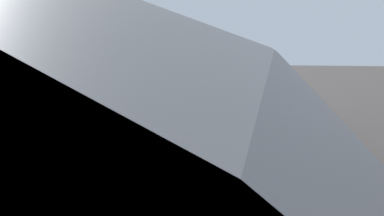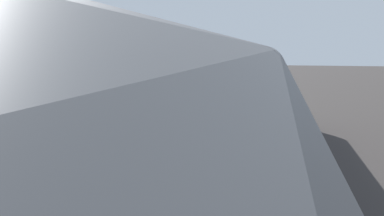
# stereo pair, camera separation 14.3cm
# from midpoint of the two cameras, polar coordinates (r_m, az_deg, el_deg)

# --- Properties ---
(ground_plane) EXTENTS (160.00, 160.00, 0.00)m
(ground_plane) POSITION_cam_midpoint_polar(r_m,az_deg,el_deg) (16.31, 6.91, -5.44)
(ground_plane) COLOR #383330
(platform) EXTENTS (32.00, 5.93, 0.80)m
(platform) POSITION_cam_midpoint_polar(r_m,az_deg,el_deg) (17.09, -6.41, -3.36)
(platform) COLOR gray
(platform) RESTS_ON ground
(platform_edge_coping) EXTENTS (32.00, 0.36, 0.02)m
(platform_edge_coping) POSITION_cam_midpoint_polar(r_m,az_deg,el_deg) (16.29, 2.83, -2.48)
(platform_edge_coping) COLOR beige
(platform_edge_coping) RESTS_ON platform
(rail_near) EXTENTS (52.00, 0.08, 0.14)m
(rail_near) POSITION_cam_midpoint_polar(r_m,az_deg,el_deg) (16.20, 12.64, -5.45)
(rail_near) COLOR gray
(rail_near) RESTS_ON ground
(rail_far) EXTENTS (52.00, 0.08, 0.14)m
(rail_far) POSITION_cam_midpoint_polar(r_m,az_deg,el_deg) (16.27, 7.54, -5.23)
(rail_far) COLOR gray
(rail_far) RESTS_ON ground
(train) EXTENTS (26.99, 2.73, 4.32)m
(train) POSITION_cam_midpoint_polar(r_m,az_deg,el_deg) (7.78, 6.95, -5.03)
(train) COLOR black
(train) RESTS_ON ground
(station_building) EXTENTS (8.10, 4.32, 5.57)m
(station_building) POSITION_cam_midpoint_polar(r_m,az_deg,el_deg) (12.99, -16.30, 1.19)
(station_building) COLOR silver
(station_building) RESTS_ON platform
(bench_mid_platform) EXTENTS (1.41, 0.48, 0.88)m
(bench_mid_platform) POSITION_cam_midpoint_polar(r_m,az_deg,el_deg) (27.50, 2.42, 3.35)
(bench_mid_platform) COLOR teal
(bench_mid_platform) RESTS_ON platform
(bench_platform_end) EXTENTS (1.41, 0.48, 0.88)m
(bench_platform_end) POSITION_cam_midpoint_polar(r_m,az_deg,el_deg) (22.14, -0.59, 1.90)
(bench_platform_end) COLOR teal
(bench_platform_end) RESTS_ON platform
(planter_edge_near) EXTENTS (0.46, 0.46, 0.78)m
(planter_edge_near) POSITION_cam_midpoint_polar(r_m,az_deg,el_deg) (22.21, -6.08, 1.75)
(planter_edge_near) COLOR teal
(planter_edge_near) RESTS_ON platform
(planter_corner_building) EXTENTS (0.43, 0.43, 0.75)m
(planter_corner_building) POSITION_cam_midpoint_polar(r_m,az_deg,el_deg) (20.90, -0.82, 1.27)
(planter_corner_building) COLOR black
(planter_corner_building) RESTS_ON platform
(planter_bench_left) EXTENTS (0.65, 0.65, 0.93)m
(planter_bench_left) POSITION_cam_midpoint_polar(r_m,az_deg,el_deg) (9.53, -9.21, -8.19)
(planter_bench_left) COLOR gray
(planter_bench_left) RESTS_ON platform
(planter_bench_right) EXTENTS (0.62, 0.62, 0.92)m
(planter_bench_right) POSITION_cam_midpoint_polar(r_m,az_deg,el_deg) (17.45, -6.42, -0.11)
(planter_bench_right) COLOR teal
(planter_bench_right) RESTS_ON platform
(station_sign_board) EXTENTS (0.96, 0.06, 1.57)m
(station_sign_board) POSITION_cam_midpoint_polar(r_m,az_deg,el_deg) (17.52, 1.09, 2.28)
(station_sign_board) COLOR black
(station_sign_board) RESTS_ON platform
(tree_behind_building) EXTENTS (3.61, 3.41, 7.30)m
(tree_behind_building) POSITION_cam_midpoint_polar(r_m,az_deg,el_deg) (29.86, -25.26, 11.05)
(tree_behind_building) COLOR #4C3828
(tree_behind_building) RESTS_ON ground
(tree_far_right) EXTENTS (3.95, 3.67, 6.92)m
(tree_far_right) POSITION_cam_midpoint_polar(r_m,az_deg,el_deg) (29.87, -12.42, 10.46)
(tree_far_right) COLOR #4C3828
(tree_far_right) RESTS_ON ground
(tree_distant) EXTENTS (2.90, 2.79, 5.79)m
(tree_distant) POSITION_cam_midpoint_polar(r_m,az_deg,el_deg) (20.64, -25.03, 8.59)
(tree_distant) COLOR #4C3828
(tree_distant) RESTS_ON ground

